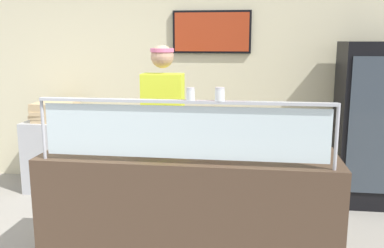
{
  "coord_description": "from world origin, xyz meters",
  "views": [
    {
      "loc": [
        1.58,
        -2.79,
        1.81
      ],
      "look_at": [
        1.14,
        0.39,
        1.17
      ],
      "focal_mm": 40.01,
      "sensor_mm": 36.0,
      "label": 1
    }
  ],
  "objects_px": {
    "pizza_tray": "(155,147)",
    "parmesan_shaker": "(191,95)",
    "drink_fridge": "(368,124)",
    "worker_figure": "(164,126)",
    "pizza_box_stack": "(55,111)",
    "pepper_flake_shaker": "(220,95)",
    "pizza_server": "(150,144)"
  },
  "relations": [
    {
      "from": "pizza_tray",
      "to": "parmesan_shaker",
      "type": "xyz_separation_m",
      "value": [
        0.34,
        -0.4,
        0.47
      ]
    },
    {
      "from": "drink_fridge",
      "to": "pizza_tray",
      "type": "bearing_deg",
      "value": -142.48
    },
    {
      "from": "worker_figure",
      "to": "pizza_box_stack",
      "type": "bearing_deg",
      "value": 148.96
    },
    {
      "from": "pepper_flake_shaker",
      "to": "worker_figure",
      "type": "relative_size",
      "value": 0.05
    },
    {
      "from": "worker_figure",
      "to": "pizza_box_stack",
      "type": "xyz_separation_m",
      "value": [
        -1.51,
        0.91,
        -0.04
      ]
    },
    {
      "from": "worker_figure",
      "to": "pizza_box_stack",
      "type": "distance_m",
      "value": 1.76
    },
    {
      "from": "drink_fridge",
      "to": "pizza_server",
      "type": "bearing_deg",
      "value": -142.58
    },
    {
      "from": "pizza_tray",
      "to": "drink_fridge",
      "type": "relative_size",
      "value": 0.28
    },
    {
      "from": "worker_figure",
      "to": "drink_fridge",
      "type": "distance_m",
      "value": 2.3
    },
    {
      "from": "pizza_server",
      "to": "drink_fridge",
      "type": "relative_size",
      "value": 0.16
    },
    {
      "from": "pizza_tray",
      "to": "pepper_flake_shaker",
      "type": "xyz_separation_m",
      "value": [
        0.54,
        -0.4,
        0.48
      ]
    },
    {
      "from": "pizza_server",
      "to": "drink_fridge",
      "type": "height_order",
      "value": "drink_fridge"
    },
    {
      "from": "parmesan_shaker",
      "to": "drink_fridge",
      "type": "xyz_separation_m",
      "value": [
        1.7,
        1.96,
        -0.55
      ]
    },
    {
      "from": "pizza_tray",
      "to": "parmesan_shaker",
      "type": "height_order",
      "value": "parmesan_shaker"
    },
    {
      "from": "pizza_tray",
      "to": "drink_fridge",
      "type": "bearing_deg",
      "value": 37.52
    },
    {
      "from": "pepper_flake_shaker",
      "to": "pizza_box_stack",
      "type": "distance_m",
      "value": 2.89
    },
    {
      "from": "pizza_server",
      "to": "worker_figure",
      "type": "distance_m",
      "value": 0.64
    },
    {
      "from": "pizza_box_stack",
      "to": "worker_figure",
      "type": "bearing_deg",
      "value": -31.04
    },
    {
      "from": "parmesan_shaker",
      "to": "worker_figure",
      "type": "distance_m",
      "value": 1.17
    },
    {
      "from": "pepper_flake_shaker",
      "to": "parmesan_shaker",
      "type": "bearing_deg",
      "value": 180.0
    },
    {
      "from": "pizza_tray",
      "to": "drink_fridge",
      "type": "distance_m",
      "value": 2.57
    },
    {
      "from": "parmesan_shaker",
      "to": "pepper_flake_shaker",
      "type": "distance_m",
      "value": 0.2
    },
    {
      "from": "pizza_server",
      "to": "worker_figure",
      "type": "bearing_deg",
      "value": 78.8
    },
    {
      "from": "parmesan_shaker",
      "to": "worker_figure",
      "type": "bearing_deg",
      "value": 111.56
    },
    {
      "from": "pepper_flake_shaker",
      "to": "worker_figure",
      "type": "height_order",
      "value": "worker_figure"
    },
    {
      "from": "drink_fridge",
      "to": "pizza_box_stack",
      "type": "height_order",
      "value": "drink_fridge"
    },
    {
      "from": "pizza_tray",
      "to": "pizza_server",
      "type": "distance_m",
      "value": 0.04
    },
    {
      "from": "pizza_box_stack",
      "to": "drink_fridge",
      "type": "bearing_deg",
      "value": 0.69
    },
    {
      "from": "pepper_flake_shaker",
      "to": "pizza_box_stack",
      "type": "height_order",
      "value": "pepper_flake_shaker"
    },
    {
      "from": "pizza_tray",
      "to": "worker_figure",
      "type": "bearing_deg",
      "value": 95.09
    },
    {
      "from": "pizza_tray",
      "to": "drink_fridge",
      "type": "xyz_separation_m",
      "value": [
        2.04,
        1.57,
        -0.07
      ]
    },
    {
      "from": "parmesan_shaker",
      "to": "pizza_box_stack",
      "type": "height_order",
      "value": "parmesan_shaker"
    }
  ]
}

